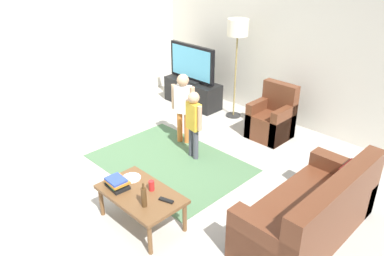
# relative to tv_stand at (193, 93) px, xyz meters

# --- Properties ---
(ground) EXTENTS (7.80, 7.80, 0.00)m
(ground) POSITION_rel_tv_stand_xyz_m (1.68, -2.30, -0.24)
(ground) COLOR #B2ADA3
(wall_back) EXTENTS (6.00, 0.12, 2.70)m
(wall_back) POSITION_rel_tv_stand_xyz_m (1.68, 0.70, 1.11)
(wall_back) COLOR silver
(wall_back) RESTS_ON ground
(wall_left) EXTENTS (0.12, 6.00, 2.70)m
(wall_left) POSITION_rel_tv_stand_xyz_m (-1.32, -2.30, 1.11)
(wall_left) COLOR silver
(wall_left) RESTS_ON ground
(area_rug) EXTENTS (2.20, 1.60, 0.01)m
(area_rug) POSITION_rel_tv_stand_xyz_m (1.35, -1.82, -0.24)
(area_rug) COLOR #4C724C
(area_rug) RESTS_ON ground
(tv_stand) EXTENTS (1.20, 0.44, 0.50)m
(tv_stand) POSITION_rel_tv_stand_xyz_m (0.00, 0.00, 0.00)
(tv_stand) COLOR black
(tv_stand) RESTS_ON ground
(tv) EXTENTS (1.10, 0.28, 0.71)m
(tv) POSITION_rel_tv_stand_xyz_m (-0.00, -0.02, 0.60)
(tv) COLOR black
(tv) RESTS_ON tv_stand
(couch) EXTENTS (0.80, 1.80, 0.86)m
(couch) POSITION_rel_tv_stand_xyz_m (3.61, -1.76, 0.05)
(couch) COLOR brown
(couch) RESTS_ON ground
(armchair) EXTENTS (0.60, 0.60, 0.90)m
(armchair) POSITION_rel_tv_stand_xyz_m (1.90, -0.04, 0.05)
(armchair) COLOR brown
(armchair) RESTS_ON ground
(floor_lamp) EXTENTS (0.36, 0.36, 1.78)m
(floor_lamp) POSITION_rel_tv_stand_xyz_m (0.93, 0.15, 1.30)
(floor_lamp) COLOR #262626
(floor_lamp) RESTS_ON ground
(child_near_tv) EXTENTS (0.36, 0.22, 1.15)m
(child_near_tv) POSITION_rel_tv_stand_xyz_m (1.01, -1.22, 0.45)
(child_near_tv) COLOR orange
(child_near_tv) RESTS_ON ground
(child_center) EXTENTS (0.35, 0.17, 1.05)m
(child_center) POSITION_rel_tv_stand_xyz_m (1.47, -1.45, 0.39)
(child_center) COLOR #4C4C59
(child_center) RESTS_ON ground
(coffee_table) EXTENTS (1.00, 0.60, 0.42)m
(coffee_table) POSITION_rel_tv_stand_xyz_m (2.10, -2.94, 0.13)
(coffee_table) COLOR brown
(coffee_table) RESTS_ON ground
(book_stack) EXTENTS (0.28, 0.23, 0.12)m
(book_stack) POSITION_rel_tv_stand_xyz_m (1.83, -3.06, 0.23)
(book_stack) COLOR black
(book_stack) RESTS_ON coffee_table
(bottle) EXTENTS (0.06, 0.06, 0.29)m
(bottle) POSITION_rel_tv_stand_xyz_m (2.32, -3.06, 0.29)
(bottle) COLOR #4C3319
(bottle) RESTS_ON coffee_table
(tv_remote) EXTENTS (0.18, 0.10, 0.02)m
(tv_remote) POSITION_rel_tv_stand_xyz_m (2.42, -2.84, 0.19)
(tv_remote) COLOR black
(tv_remote) RESTS_ON coffee_table
(soda_can) EXTENTS (0.07, 0.07, 0.12)m
(soda_can) POSITION_rel_tv_stand_xyz_m (2.15, -2.82, 0.24)
(soda_can) COLOR red
(soda_can) RESTS_ON coffee_table
(plate) EXTENTS (0.22, 0.22, 0.02)m
(plate) POSITION_rel_tv_stand_xyz_m (1.80, -2.84, 0.18)
(plate) COLOR white
(plate) RESTS_ON coffee_table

